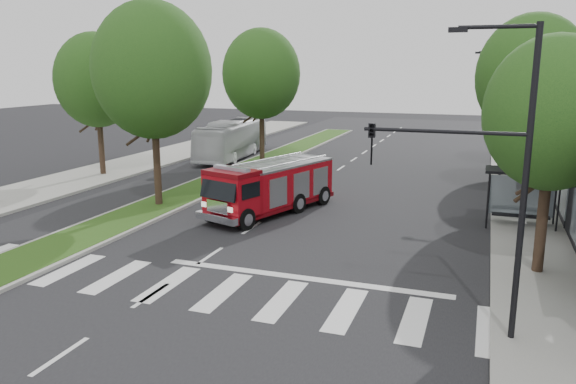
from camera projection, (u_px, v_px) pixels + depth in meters
name	position (u px, v px, depth m)	size (l,w,h in m)	color
ground	(210.00, 256.00, 21.20)	(140.00, 140.00, 0.00)	black
sidewalk_right	(547.00, 218.00, 26.30)	(5.00, 80.00, 0.15)	gray
sidewalk_left	(76.00, 180.00, 35.11)	(5.00, 80.00, 0.15)	gray
median	(252.00, 167.00, 39.70)	(3.00, 50.00, 0.15)	gray
bus_shelter	(523.00, 182.00, 24.59)	(3.20, 1.60, 2.61)	black
tree_right_near	(553.00, 114.00, 18.08)	(4.40, 4.40, 8.05)	black
tree_right_mid	(532.00, 77.00, 28.90)	(5.60, 5.60, 9.72)	black
tree_right_far	(521.00, 84.00, 38.24)	(5.00, 5.00, 8.73)	black
tree_median_near	(152.00, 70.00, 27.19)	(5.80, 5.80, 10.16)	black
tree_median_far	(261.00, 74.00, 40.14)	(5.60, 5.60, 9.72)	black
tree_left_mid	(96.00, 80.00, 35.46)	(5.20, 5.20, 9.16)	black
streetlight_right_near	(488.00, 163.00, 13.82)	(4.08, 0.22, 8.00)	black
streetlight_right_far	(502.00, 108.00, 35.24)	(2.11, 0.20, 8.00)	black
fire_engine	(271.00, 187.00, 27.17)	(4.62, 8.04, 2.67)	#5D050A
city_bus	(232.00, 139.00, 43.82)	(2.46, 10.51, 2.93)	silver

